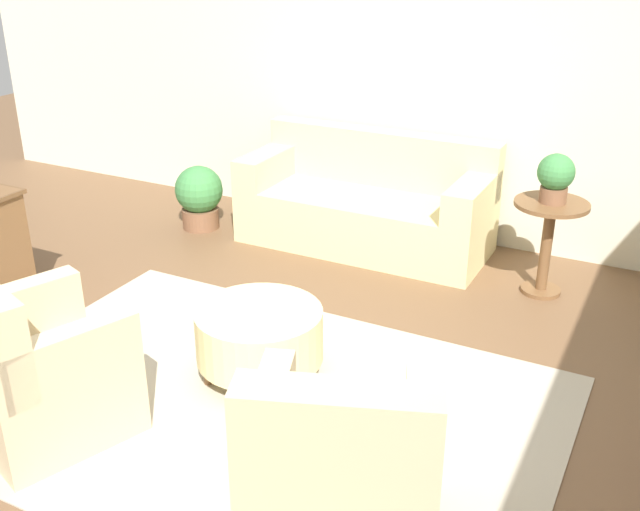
% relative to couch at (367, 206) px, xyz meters
% --- Properties ---
extents(ground_plane, '(16.00, 16.00, 0.00)m').
position_rel_couch_xyz_m(ground_plane, '(0.40, -2.47, -0.34)').
color(ground_plane, brown).
extents(wall_back, '(9.86, 0.12, 2.80)m').
position_rel_couch_xyz_m(wall_back, '(0.40, 0.52, 1.06)').
color(wall_back, beige).
rests_on(wall_back, ground_plane).
extents(rug, '(3.35, 2.36, 0.01)m').
position_rel_couch_xyz_m(rug, '(0.40, -2.47, -0.33)').
color(rug, '#B2A893').
rests_on(rug, ground_plane).
extents(couch, '(2.05, 0.86, 0.92)m').
position_rel_couch_xyz_m(couch, '(0.00, 0.00, 0.00)').
color(couch, beige).
rests_on(couch, ground_plane).
extents(armchair_left, '(1.00, 0.97, 0.94)m').
position_rel_couch_xyz_m(armchair_left, '(-0.49, -3.15, 0.03)').
color(armchair_left, '#C6B289').
rests_on(armchair_left, rug).
extents(armchair_right, '(1.00, 0.97, 0.94)m').
position_rel_couch_xyz_m(armchair_right, '(1.28, -3.15, 0.03)').
color(armchair_right, '#C6B289').
rests_on(armchair_right, rug).
extents(ottoman_table, '(0.75, 0.75, 0.43)m').
position_rel_couch_xyz_m(ottoman_table, '(0.28, -2.17, -0.05)').
color(ottoman_table, beige).
rests_on(ottoman_table, rug).
extents(side_table, '(0.52, 0.52, 0.70)m').
position_rel_couch_xyz_m(side_table, '(1.53, -0.26, 0.14)').
color(side_table, brown).
rests_on(side_table, ground_plane).
extents(potted_plant_on_side_table, '(0.26, 0.26, 0.35)m').
position_rel_couch_xyz_m(potted_plant_on_side_table, '(1.53, -0.26, 0.56)').
color(potted_plant_on_side_table, brown).
rests_on(potted_plant_on_side_table, side_table).
extents(potted_plant_floor, '(0.42, 0.42, 0.57)m').
position_rel_couch_xyz_m(potted_plant_floor, '(-1.47, -0.34, -0.04)').
color(potted_plant_floor, brown).
rests_on(potted_plant_floor, ground_plane).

